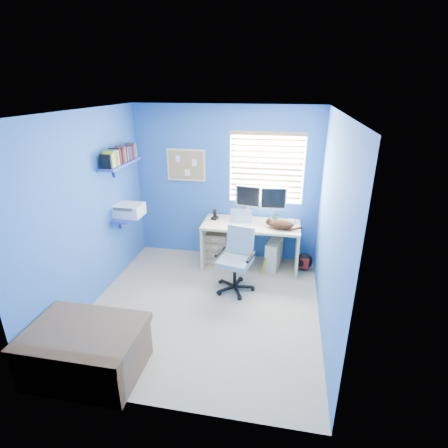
% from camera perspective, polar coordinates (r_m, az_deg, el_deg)
% --- Properties ---
extents(floor, '(3.00, 3.20, 0.00)m').
position_cam_1_polar(floor, '(4.82, -3.27, -13.33)').
color(floor, tan).
rests_on(floor, ground).
extents(ceiling, '(3.00, 3.20, 0.00)m').
position_cam_1_polar(ceiling, '(3.94, -4.08, 17.85)').
color(ceiling, white).
rests_on(ceiling, wall_back).
extents(wall_back, '(3.00, 0.01, 2.50)m').
position_cam_1_polar(wall_back, '(5.70, 0.28, 6.43)').
color(wall_back, '#3063AB').
rests_on(wall_back, ground).
extents(wall_front, '(3.00, 0.01, 2.50)m').
position_cam_1_polar(wall_front, '(2.86, -11.53, -10.89)').
color(wall_front, '#3063AB').
rests_on(wall_front, ground).
extents(wall_left, '(0.01, 3.20, 2.50)m').
position_cam_1_polar(wall_left, '(4.80, -21.30, 1.82)').
color(wall_left, '#3063AB').
rests_on(wall_left, ground).
extents(wall_right, '(0.01, 3.20, 2.50)m').
position_cam_1_polar(wall_right, '(4.13, 16.98, -0.75)').
color(wall_right, '#3063AB').
rests_on(wall_right, ground).
extents(desk, '(1.51, 0.65, 0.74)m').
position_cam_1_polar(desk, '(5.63, 4.35, -3.43)').
color(desk, '#E3C689').
rests_on(desk, floor).
extents(laptop, '(0.34, 0.28, 0.22)m').
position_cam_1_polar(laptop, '(5.35, 2.68, 0.81)').
color(laptop, silver).
rests_on(laptop, desk).
extents(monitor_left, '(0.41, 0.18, 0.54)m').
position_cam_1_polar(monitor_left, '(5.64, 3.93, 3.63)').
color(monitor_left, silver).
rests_on(monitor_left, desk).
extents(monitor_right, '(0.41, 0.16, 0.54)m').
position_cam_1_polar(monitor_right, '(5.58, 8.04, 3.25)').
color(monitor_right, silver).
rests_on(monitor_right, desk).
extents(phone, '(0.11, 0.13, 0.17)m').
position_cam_1_polar(phone, '(5.62, -1.51, 1.62)').
color(phone, black).
rests_on(phone, desk).
extents(mug, '(0.10, 0.09, 0.10)m').
position_cam_1_polar(mug, '(5.62, 8.35, 0.99)').
color(mug, teal).
rests_on(mug, desk).
extents(cd_spindle, '(0.13, 0.13, 0.07)m').
position_cam_1_polar(cd_spindle, '(5.54, 10.88, 0.36)').
color(cd_spindle, silver).
rests_on(cd_spindle, desk).
extents(cat, '(0.40, 0.28, 0.13)m').
position_cam_1_polar(cat, '(5.31, 9.32, -0.13)').
color(cat, black).
rests_on(cat, desk).
extents(tower_pc, '(0.27, 0.47, 0.45)m').
position_cam_1_polar(tower_pc, '(5.70, 8.14, -4.87)').
color(tower_pc, beige).
rests_on(tower_pc, floor).
extents(drawer_boxes, '(0.35, 0.28, 0.54)m').
position_cam_1_polar(drawer_boxes, '(5.76, -1.19, -3.87)').
color(drawer_boxes, tan).
rests_on(drawer_boxes, floor).
extents(yellow_book, '(0.03, 0.17, 0.24)m').
position_cam_1_polar(yellow_book, '(5.58, 6.53, -6.64)').
color(yellow_book, yellow).
rests_on(yellow_book, floor).
extents(backpack, '(0.30, 0.27, 0.29)m').
position_cam_1_polar(backpack, '(5.73, 12.97, -5.97)').
color(backpack, black).
rests_on(backpack, floor).
extents(bed_corner, '(1.09, 0.77, 0.52)m').
position_cam_1_polar(bed_corner, '(4.02, -21.56, -18.73)').
color(bed_corner, brown).
rests_on(bed_corner, floor).
extents(office_chair, '(0.63, 0.63, 0.91)m').
position_cam_1_polar(office_chair, '(5.02, 1.97, -7.10)').
color(office_chair, black).
rests_on(office_chair, floor).
extents(window_blinds, '(1.15, 0.05, 1.10)m').
position_cam_1_polar(window_blinds, '(5.52, 6.95, 8.96)').
color(window_blinds, white).
rests_on(window_blinds, ground).
extents(corkboard, '(0.64, 0.02, 0.52)m').
position_cam_1_polar(corkboard, '(5.76, -6.22, 9.53)').
color(corkboard, '#E3C689').
rests_on(corkboard, ground).
extents(wall_shelves, '(0.42, 0.90, 1.05)m').
position_cam_1_polar(wall_shelves, '(5.29, -16.10, 6.39)').
color(wall_shelves, '#2C3DAE').
rests_on(wall_shelves, ground).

